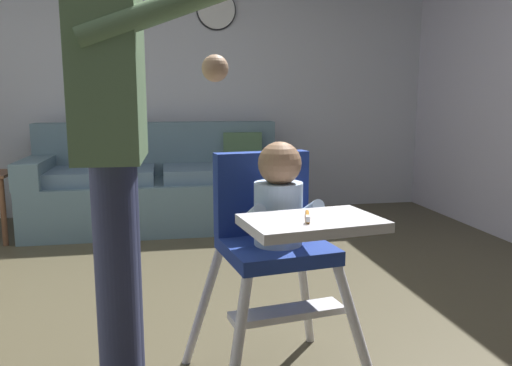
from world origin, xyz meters
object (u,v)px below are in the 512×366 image
(adult_standing, at_px, (115,141))
(wall_clock, at_px, (216,10))
(couch, at_px, (160,186))
(high_chair, at_px, (276,224))

(adult_standing, height_order, wall_clock, wall_clock)
(couch, height_order, high_chair, high_chair)
(adult_standing, bearing_deg, couch, 89.29)
(wall_clock, bearing_deg, high_chair, -92.34)
(couch, xyz_separation_m, adult_standing, (-0.12, -2.55, 0.60))
(couch, height_order, adult_standing, adult_standing)
(couch, bearing_deg, adult_standing, -2.70)
(high_chair, relative_size, wall_clock, 2.55)
(couch, bearing_deg, high_chair, 9.29)
(wall_clock, bearing_deg, adult_standing, -102.40)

